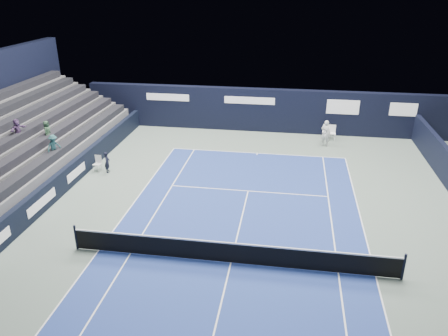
# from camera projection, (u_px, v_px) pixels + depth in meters

# --- Properties ---
(ground) EXTENTS (48.00, 48.00, 0.00)m
(ground) POSITION_uv_depth(u_px,v_px,m) (237.00, 236.00, 18.92)
(ground) COLOR #596A5F
(ground) RESTS_ON ground
(court_surface) EXTENTS (10.97, 23.77, 0.01)m
(court_surface) POSITION_uv_depth(u_px,v_px,m) (231.00, 263.00, 17.10)
(court_surface) COLOR navy
(court_surface) RESTS_ON ground
(folding_chair_back_a) EXTENTS (0.46, 0.49, 0.93)m
(folding_chair_back_a) POSITION_uv_depth(u_px,v_px,m) (326.00, 129.00, 30.48)
(folding_chair_back_a) COLOR silver
(folding_chair_back_a) RESTS_ON ground
(folding_chair_back_b) EXTENTS (0.47, 0.45, 1.04)m
(folding_chair_back_b) POSITION_uv_depth(u_px,v_px,m) (332.00, 131.00, 30.01)
(folding_chair_back_b) COLOR white
(folding_chair_back_b) RESTS_ON ground
(line_judge_chair) EXTENTS (0.46, 0.45, 0.92)m
(line_judge_chair) POSITION_uv_depth(u_px,v_px,m) (98.00, 162.00, 25.17)
(line_judge_chair) COLOR silver
(line_judge_chair) RESTS_ON ground
(line_judge) EXTENTS (0.37, 0.50, 1.23)m
(line_judge) POSITION_uv_depth(u_px,v_px,m) (107.00, 162.00, 24.92)
(line_judge) COLOR black
(line_judge) RESTS_ON ground
(court_markings) EXTENTS (11.03, 23.83, 0.00)m
(court_markings) POSITION_uv_depth(u_px,v_px,m) (231.00, 263.00, 17.10)
(court_markings) COLOR white
(court_markings) RESTS_ON court_surface
(tennis_net) EXTENTS (12.90, 0.10, 1.10)m
(tennis_net) POSITION_uv_depth(u_px,v_px,m) (231.00, 252.00, 16.90)
(tennis_net) COLOR black
(tennis_net) RESTS_ON ground
(back_sponsor_wall) EXTENTS (26.00, 0.63, 3.10)m
(back_sponsor_wall) POSITION_uv_depth(u_px,v_px,m) (263.00, 110.00, 31.44)
(back_sponsor_wall) COLOR black
(back_sponsor_wall) RESTS_ON ground
(side_barrier_left) EXTENTS (0.33, 22.00, 1.20)m
(side_barrier_left) POSITION_uv_depth(u_px,v_px,m) (73.00, 172.00, 23.64)
(side_barrier_left) COLOR black
(side_barrier_left) RESTS_ON ground
(spectator_stand) EXTENTS (6.00, 18.00, 6.40)m
(spectator_stand) POSITION_uv_depth(u_px,v_px,m) (16.00, 139.00, 24.56)
(spectator_stand) COLOR #525254
(spectator_stand) RESTS_ON ground
(tennis_player) EXTENTS (0.74, 0.91, 1.76)m
(tennis_player) POSITION_uv_depth(u_px,v_px,m) (326.00, 133.00, 28.82)
(tennis_player) COLOR silver
(tennis_player) RESTS_ON ground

